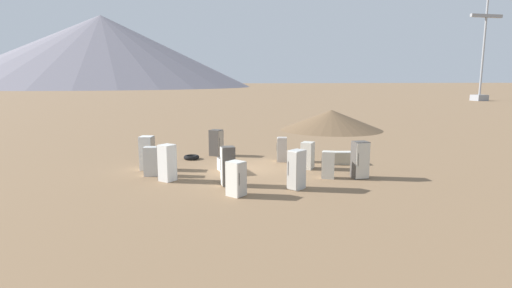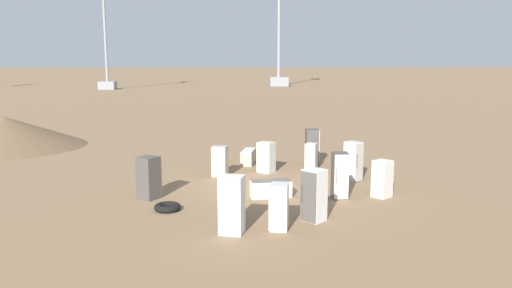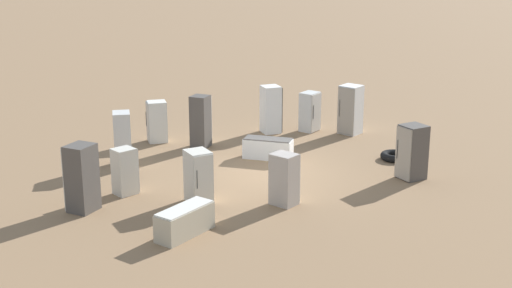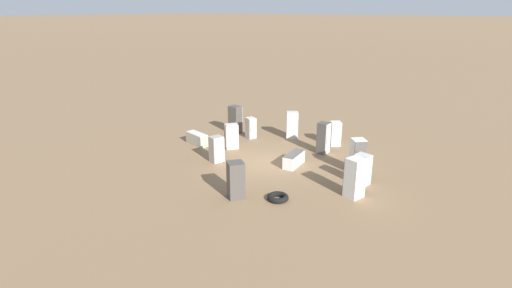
{
  "view_description": "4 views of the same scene",
  "coord_description": "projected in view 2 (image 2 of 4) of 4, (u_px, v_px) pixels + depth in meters",
  "views": [
    {
      "loc": [
        4.55,
        21.99,
        5.09
      ],
      "look_at": [
        -0.38,
        0.02,
        1.44
      ],
      "focal_mm": 28.0,
      "sensor_mm": 36.0,
      "label": 1
    },
    {
      "loc": [
        21.46,
        -1.27,
        5.59
      ],
      "look_at": [
        -0.65,
        0.02,
        1.9
      ],
      "focal_mm": 35.0,
      "sensor_mm": 36.0,
      "label": 2
    },
    {
      "loc": [
        -20.35,
        -8.77,
        7.5
      ],
      "look_at": [
        -1.0,
        -0.12,
        1.25
      ],
      "focal_mm": 50.0,
      "sensor_mm": 36.0,
      "label": 3
    },
    {
      "loc": [
        12.22,
        -17.42,
        8.39
      ],
      "look_at": [
        0.25,
        -1.45,
        1.57
      ],
      "focal_mm": 28.0,
      "sensor_mm": 36.0,
      "label": 4
    }
  ],
  "objects": [
    {
      "name": "discarded_fridge_11",
      "position": [
        311.0,
        157.0,
        25.67
      ],
      "size": [
        0.81,
        0.75,
        1.42
      ],
      "rotation": [
        0.0,
        0.0,
        4.3
      ],
      "color": "beige",
      "rests_on": "ground_plane"
    },
    {
      "name": "discarded_fridge_6",
      "position": [
        220.0,
        161.0,
        24.28
      ],
      "size": [
        0.78,
        0.83,
        1.52
      ],
      "rotation": [
        0.0,
        0.0,
        4.44
      ],
      "color": "#A89E93",
      "rests_on": "ground_plane"
    },
    {
      "name": "discarded_fridge_7",
      "position": [
        271.0,
        189.0,
        20.69
      ],
      "size": [
        0.83,
        1.75,
        0.73
      ],
      "rotation": [
        0.0,
        0.0,
        0.13
      ],
      "color": "white",
      "rests_on": "ground_plane"
    },
    {
      "name": "discarded_fridge_0",
      "position": [
        312.0,
        147.0,
        27.25
      ],
      "size": [
        0.78,
        0.73,
        1.93
      ],
      "rotation": [
        0.0,
        0.0,
        6.25
      ],
      "color": "#4C4742",
      "rests_on": "ground_plane"
    },
    {
      "name": "scrap_tire",
      "position": [
        167.0,
        207.0,
        18.86
      ],
      "size": [
        1.0,
        1.0,
        0.26
      ],
      "color": "black",
      "rests_on": "ground_plane"
    },
    {
      "name": "discarded_fridge_3",
      "position": [
        340.0,
        176.0,
        20.43
      ],
      "size": [
        0.68,
        0.62,
        1.91
      ],
      "rotation": [
        0.0,
        0.0,
        4.73
      ],
      "color": "#4C4742",
      "rests_on": "ground_plane"
    },
    {
      "name": "discarded_fridge_1",
      "position": [
        353.0,
        161.0,
        23.5
      ],
      "size": [
        0.94,
        0.89,
        1.85
      ],
      "rotation": [
        0.0,
        0.0,
        5.33
      ],
      "color": "silver",
      "rests_on": "ground_plane"
    },
    {
      "name": "discarded_fridge_8",
      "position": [
        279.0,
        207.0,
        16.66
      ],
      "size": [
        0.82,
        0.74,
        1.56
      ],
      "rotation": [
        0.0,
        0.0,
        2.94
      ],
      "color": "silver",
      "rests_on": "ground_plane"
    },
    {
      "name": "discarded_fridge_4",
      "position": [
        248.0,
        157.0,
        27.48
      ],
      "size": [
        1.81,
        0.95,
        0.76
      ],
      "rotation": [
        0.0,
        0.0,
        1.37
      ],
      "color": "#B2A88E",
      "rests_on": "ground_plane"
    },
    {
      "name": "discarded_fridge_2",
      "position": [
        232.0,
        205.0,
        16.27
      ],
      "size": [
        0.9,
        0.9,
        1.91
      ],
      "rotation": [
        0.0,
        0.0,
        1.31
      ],
      "color": "white",
      "rests_on": "ground_plane"
    },
    {
      "name": "power_pylon_0",
      "position": [
        279.0,
        38.0,
        110.92
      ],
      "size": [
        11.87,
        4.07,
        33.91
      ],
      "color": "gray",
      "rests_on": "ground_plane"
    },
    {
      "name": "ground_plane",
      "position": [
        256.0,
        188.0,
        22.13
      ],
      "size": [
        1000.0,
        1000.0,
        0.0
      ],
      "primitive_type": "plane",
      "color": "#846647"
    },
    {
      "name": "dirt_mound",
      "position": [
        4.0,
        132.0,
        32.67
      ],
      "size": [
        10.36,
        10.36,
        2.03
      ],
      "color": "brown",
      "rests_on": "ground_plane"
    },
    {
      "name": "discarded_fridge_9",
      "position": [
        266.0,
        157.0,
        25.26
      ],
      "size": [
        0.96,
        0.99,
        1.55
      ],
      "rotation": [
        0.0,
        0.0,
        2.49
      ],
      "color": "beige",
      "rests_on": "ground_plane"
    },
    {
      "name": "discarded_fridge_5",
      "position": [
        382.0,
        179.0,
        20.65
      ],
      "size": [
        0.93,
        0.95,
        1.55
      ],
      "rotation": [
        0.0,
        0.0,
        0.68
      ],
      "color": "silver",
      "rests_on": "ground_plane"
    },
    {
      "name": "power_pylon_1",
      "position": [
        106.0,
        48.0,
        98.36
      ],
      "size": [
        9.12,
        3.13,
        26.07
      ],
      "color": "gray",
      "rests_on": "ground_plane"
    },
    {
      "name": "discarded_fridge_10",
      "position": [
        149.0,
        178.0,
        20.39
      ],
      "size": [
        1.04,
        1.02,
        1.75
      ],
      "rotation": [
        0.0,
        0.0,
        0.94
      ],
      "color": "#4C4742",
      "rests_on": "ground_plane"
    },
    {
      "name": "discarded_fridge_12",
      "position": [
        314.0,
        195.0,
        17.52
      ],
      "size": [
        0.98,
        0.98,
        1.86
      ],
      "rotation": [
        0.0,
        0.0,
        3.92
      ],
      "color": "white",
      "rests_on": "ground_plane"
    }
  ]
}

